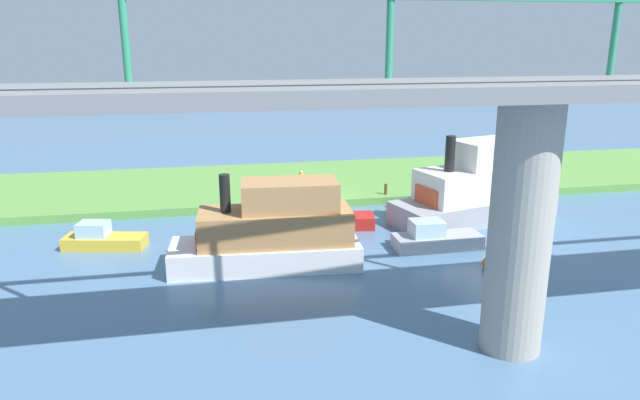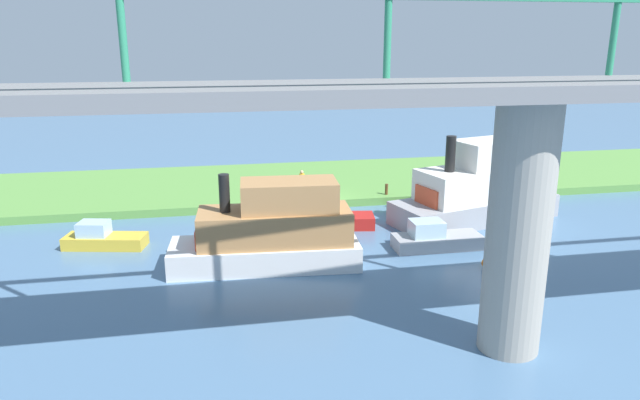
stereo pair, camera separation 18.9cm
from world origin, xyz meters
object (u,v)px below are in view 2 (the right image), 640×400
object	(u,v)px
skiff_small	(271,232)
houseboat_blue	(435,238)
pontoon_yellow	(103,238)
person_on_bank	(302,180)
motorboat_red	(481,188)
motorboat_white	(330,218)
marker_buoy	(487,263)
bridge_pylon	(518,230)
mooring_post	(386,189)

from	to	relation	value
skiff_small	houseboat_blue	distance (m)	8.62
skiff_small	pontoon_yellow	xyz separation A→B (m)	(8.34, -4.17, -1.19)
person_on_bank	pontoon_yellow	distance (m)	13.99
pontoon_yellow	motorboat_red	bearing A→B (deg)	-177.76
motorboat_white	marker_buoy	distance (m)	9.53
motorboat_red	marker_buoy	distance (m)	8.04
bridge_pylon	motorboat_red	distance (m)	15.43
person_on_bank	mooring_post	bearing A→B (deg)	158.16
pontoon_yellow	motorboat_white	world-z (taller)	motorboat_white
bridge_pylon	pontoon_yellow	distance (m)	20.90
marker_buoy	person_on_bank	bearing A→B (deg)	-64.91
person_on_bank	motorboat_white	size ratio (longest dim) A/B	0.29
pontoon_yellow	houseboat_blue	distance (m)	17.19
bridge_pylon	houseboat_blue	bearing A→B (deg)	-96.90
pontoon_yellow	motorboat_white	xyz separation A→B (m)	(-12.29, -0.99, 0.06)
motorboat_red	motorboat_white	size ratio (longest dim) A/B	2.21
pontoon_yellow	motorboat_white	size ratio (longest dim) A/B	0.89
person_on_bank	mooring_post	world-z (taller)	person_on_bank
bridge_pylon	motorboat_white	bearing A→B (deg)	-76.76
person_on_bank	motorboat_red	distance (m)	11.82
mooring_post	motorboat_red	world-z (taller)	motorboat_red
houseboat_blue	pontoon_yellow	bearing A→B (deg)	-11.38
skiff_small	pontoon_yellow	bearing A→B (deg)	-26.54
motorboat_red	bridge_pylon	bearing A→B (deg)	68.11
bridge_pylon	mooring_post	xyz separation A→B (m)	(-1.36, -18.83, -3.51)
skiff_small	pontoon_yellow	size ratio (longest dim) A/B	2.09
bridge_pylon	motorboat_white	xyz separation A→B (m)	(3.36, -14.30, -3.81)
person_on_bank	skiff_small	bearing A→B (deg)	74.15
person_on_bank	motorboat_red	xyz separation A→B (m)	(-9.63, 6.81, 0.73)
mooring_post	houseboat_blue	size ratio (longest dim) A/B	0.16
bridge_pylon	mooring_post	distance (m)	19.20
person_on_bank	pontoon_yellow	bearing A→B (deg)	33.17
motorboat_red	houseboat_blue	bearing A→B (deg)	43.32
houseboat_blue	marker_buoy	size ratio (longest dim) A/B	9.13
pontoon_yellow	skiff_small	bearing A→B (deg)	153.46
motorboat_red	pontoon_yellow	distance (m)	21.40
bridge_pylon	pontoon_yellow	size ratio (longest dim) A/B	2.02
motorboat_white	skiff_small	bearing A→B (deg)	52.62
person_on_bank	motorboat_white	xyz separation A→B (m)	(-0.59, 6.65, -0.65)
person_on_bank	skiff_small	distance (m)	12.29
motorboat_red	skiff_small	distance (m)	13.92
marker_buoy	motorboat_red	bearing A→B (deg)	-112.82
person_on_bank	motorboat_white	bearing A→B (deg)	95.05
motorboat_red	marker_buoy	world-z (taller)	motorboat_red
skiff_small	houseboat_blue	xyz separation A→B (m)	(-8.51, -0.78, -1.14)
bridge_pylon	marker_buoy	xyz separation A→B (m)	(-2.63, -6.89, -4.11)
pontoon_yellow	bridge_pylon	bearing A→B (deg)	139.63
mooring_post	skiff_small	size ratio (longest dim) A/B	0.08
skiff_small	pontoon_yellow	world-z (taller)	skiff_small
marker_buoy	mooring_post	bearing A→B (deg)	-83.90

